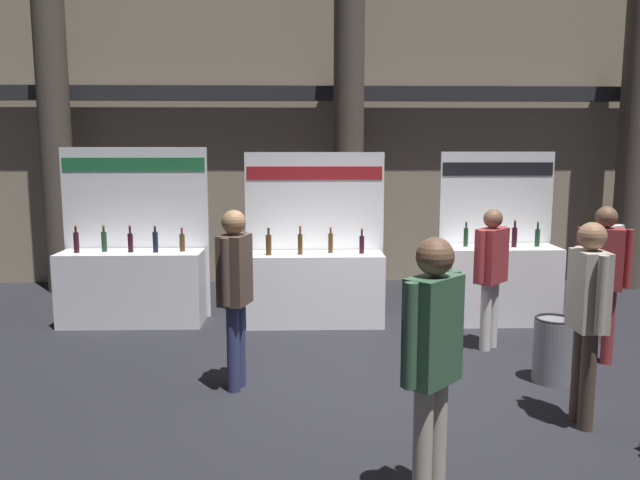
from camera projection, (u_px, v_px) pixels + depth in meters
The scene contains 12 objects.
ground_plane at pixel (377, 379), 6.24m from camera, with size 29.10×29.10×0.00m, color black.
hall_colonnade at pixel (346, 116), 10.58m from camera, with size 14.55×1.12×5.90m.
exhibitor_booth_0 at pixel (133, 280), 8.21m from camera, with size 1.96×0.66×2.35m.
exhibitor_booth_1 at pixel (315, 281), 8.21m from camera, with size 1.88×0.66×2.28m.
exhibitor_booth_2 at pixel (500, 277), 8.28m from camera, with size 1.55×0.66×2.28m.
trash_bin at pixel (553, 350), 6.14m from camera, with size 0.38×0.38×0.66m.
visitor_0 at pixel (491, 266), 7.08m from camera, with size 0.45×0.46×1.64m.
visitor_1 at pixel (603, 270), 6.59m from camera, with size 0.51×0.40×1.71m.
visitor_3 at pixel (235, 284), 5.85m from camera, with size 0.33×0.48×1.75m.
visitor_5 at pixel (588, 307), 5.06m from camera, with size 0.23×0.53×1.73m.
visitor_7 at pixel (432, 352), 3.82m from camera, with size 0.42×0.42×1.78m.
visitor_8 at pixel (603, 263), 7.26m from camera, with size 0.51×0.34×1.66m.
Camera 1 is at (-0.75, -5.95, 2.30)m, focal length 34.55 mm.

